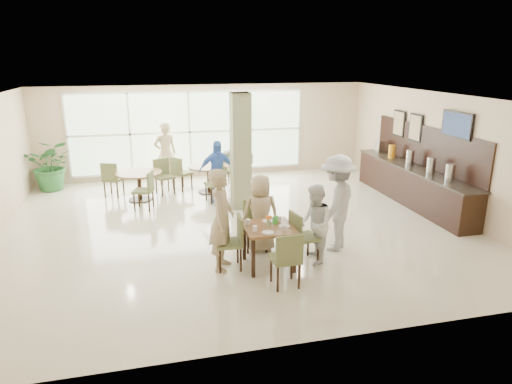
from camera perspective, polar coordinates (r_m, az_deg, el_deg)
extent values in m
plane|color=beige|center=(10.20, -2.69, -4.12)|extent=(10.00, 10.00, 0.00)
plane|color=white|center=(9.58, -2.92, 11.75)|extent=(10.00, 10.00, 0.00)
plane|color=beige|center=(14.16, -6.28, 7.56)|extent=(10.00, 0.00, 10.00)
plane|color=beige|center=(5.64, 5.97, -6.57)|extent=(10.00, 0.00, 10.00)
plane|color=beige|center=(11.78, 21.92, 4.61)|extent=(0.00, 9.00, 9.00)
plane|color=silver|center=(14.08, -8.30, 7.43)|extent=(7.00, 0.00, 7.00)
cube|color=#737954|center=(11.02, -1.94, 5.05)|extent=(0.45, 0.45, 2.80)
cube|color=brown|center=(8.01, 1.58, -4.50)|extent=(0.86, 0.86, 0.05)
cube|color=black|center=(7.75, -0.35, -8.26)|extent=(0.06, 0.06, 0.70)
cube|color=black|center=(7.94, 4.80, -7.71)|extent=(0.06, 0.06, 0.70)
cube|color=black|center=(8.40, -1.50, -6.23)|extent=(0.06, 0.06, 0.70)
cube|color=black|center=(8.57, 3.27, -5.78)|extent=(0.06, 0.06, 0.70)
cylinder|color=brown|center=(12.11, -14.47, 2.34)|extent=(1.19, 1.19, 0.04)
cylinder|color=black|center=(12.21, -14.35, 0.63)|extent=(0.10, 0.10, 0.71)
cylinder|color=black|center=(12.30, -14.24, -0.89)|extent=(0.60, 0.60, 0.03)
cylinder|color=brown|center=(12.49, -5.96, 3.21)|extent=(1.10, 1.10, 0.04)
cylinder|color=black|center=(12.58, -5.91, 1.55)|extent=(0.10, 0.10, 0.71)
cylinder|color=black|center=(12.67, -5.87, 0.06)|extent=(0.60, 0.60, 0.03)
cylinder|color=white|center=(8.07, -1.02, -3.77)|extent=(0.08, 0.08, 0.10)
cylinder|color=white|center=(7.76, -0.12, -4.62)|extent=(0.08, 0.08, 0.10)
cylinder|color=white|center=(7.82, 3.56, -4.49)|extent=(0.08, 0.08, 0.10)
cylinder|color=white|center=(8.23, 2.86, -3.38)|extent=(0.08, 0.08, 0.10)
cylinder|color=white|center=(7.72, 1.49, -5.07)|extent=(0.20, 0.20, 0.01)
cylinder|color=white|center=(8.25, 1.49, -3.63)|extent=(0.20, 0.20, 0.01)
cylinder|color=white|center=(8.00, 3.55, -4.30)|extent=(0.20, 0.20, 0.01)
cylinder|color=#99B27F|center=(7.98, 1.58, -3.93)|extent=(0.07, 0.07, 0.12)
sphere|color=orange|center=(7.95, 1.80, -3.17)|extent=(0.07, 0.07, 0.07)
sphere|color=orange|center=(7.96, 1.43, -3.14)|extent=(0.07, 0.07, 0.07)
sphere|color=orange|center=(7.92, 1.53, -3.26)|extent=(0.07, 0.07, 0.07)
cube|color=green|center=(8.10, 2.42, -3.50)|extent=(0.10, 0.05, 0.15)
cube|color=black|center=(12.22, 18.88, 0.72)|extent=(0.60, 4.60, 0.90)
cube|color=black|center=(12.10, 19.09, 2.86)|extent=(0.64, 4.70, 0.04)
cube|color=black|center=(12.15, 20.49, 5.34)|extent=(0.04, 4.60, 1.00)
cylinder|color=silver|center=(10.94, 23.07, 2.22)|extent=(0.20, 0.20, 0.40)
cylinder|color=silver|center=(11.49, 21.04, 3.09)|extent=(0.20, 0.20, 0.40)
cylinder|color=silver|center=(12.22, 18.69, 4.08)|extent=(0.20, 0.20, 0.40)
cylinder|color=orange|center=(12.98, 16.60, 4.87)|extent=(0.18, 0.18, 0.36)
cube|color=silver|center=(13.57, 15.14, 5.48)|extent=(0.18, 0.30, 0.36)
cube|color=black|center=(11.15, 23.84, 7.70)|extent=(0.06, 1.00, 0.58)
cube|color=#7F99CC|center=(11.13, 23.74, 7.70)|extent=(0.01, 0.92, 0.50)
cube|color=black|center=(12.49, 19.33, 7.60)|extent=(0.04, 0.55, 0.70)
cube|color=brown|center=(12.48, 19.23, 7.60)|extent=(0.01, 0.47, 0.62)
cube|color=black|center=(13.16, 17.46, 8.19)|extent=(0.04, 0.55, 0.70)
cube|color=brown|center=(13.15, 17.37, 8.19)|extent=(0.01, 0.47, 0.62)
imported|color=#29682F|center=(13.89, -24.21, 3.11)|extent=(1.34, 1.34, 1.43)
imported|color=tan|center=(7.90, -4.31, -3.48)|extent=(0.63, 0.77, 1.81)
imported|color=tan|center=(8.65, 0.54, -2.68)|extent=(0.76, 0.44, 1.51)
imported|color=white|center=(8.23, 7.33, -4.04)|extent=(0.64, 0.77, 1.46)
imported|color=#B5B5B8|center=(8.80, 10.06, -1.36)|extent=(1.33, 1.35, 1.86)
imported|color=#4676D4|center=(11.69, -4.89, 2.62)|extent=(0.94, 0.56, 1.58)
imported|color=white|center=(12.66, -1.73, 4.14)|extent=(1.08, 1.74, 1.75)
imported|color=tan|center=(13.48, -11.24, 4.75)|extent=(0.73, 0.56, 1.82)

